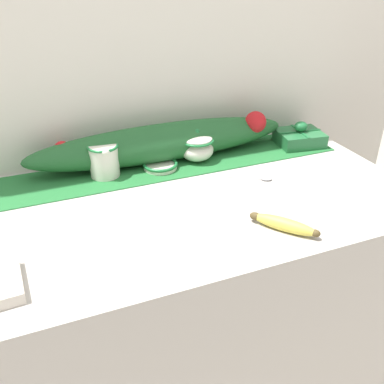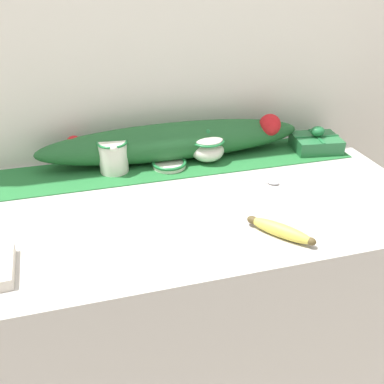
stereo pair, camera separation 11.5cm
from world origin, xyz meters
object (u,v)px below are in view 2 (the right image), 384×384
at_px(banana, 280,230).
at_px(spoon, 268,182).
at_px(small_dish, 169,164).
at_px(sugar_bowl, 207,147).
at_px(gift_box, 316,142).
at_px(cream_pitcher, 113,155).

distance_m(banana, spoon, 0.28).
bearing_deg(banana, small_dish, 111.62).
bearing_deg(sugar_bowl, gift_box, -2.20).
bearing_deg(spoon, sugar_bowl, 152.80).
bearing_deg(cream_pitcher, spoon, -24.97).
relative_size(small_dish, gift_box, 0.66).
xyz_separation_m(sugar_bowl, gift_box, (0.40, -0.02, -0.02)).
bearing_deg(banana, cream_pitcher, 127.07).
bearing_deg(small_dish, cream_pitcher, 174.19).
relative_size(cream_pitcher, gift_box, 0.66).
bearing_deg(gift_box, sugar_bowl, 177.80).
xyz_separation_m(cream_pitcher, gift_box, (0.70, -0.02, -0.03)).
height_order(cream_pitcher, sugar_bowl, sugar_bowl).
xyz_separation_m(spoon, gift_box, (0.27, 0.19, 0.03)).
xyz_separation_m(small_dish, spoon, (0.26, -0.19, -0.01)).
xyz_separation_m(cream_pitcher, small_dish, (0.17, -0.02, -0.05)).
distance_m(sugar_bowl, gift_box, 0.40).
relative_size(sugar_bowl, small_dish, 1.00).
xyz_separation_m(sugar_bowl, banana, (0.04, -0.47, -0.03)).
relative_size(banana, gift_box, 0.91).
distance_m(cream_pitcher, gift_box, 0.71).
bearing_deg(sugar_bowl, banana, -84.61).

